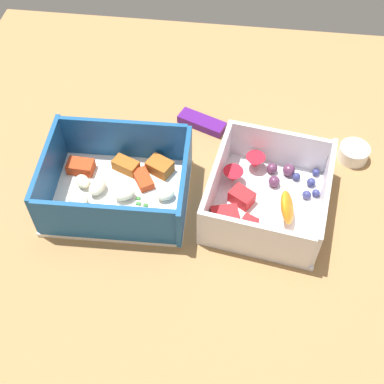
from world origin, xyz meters
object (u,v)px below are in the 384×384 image
paper_cup_liner (354,153)px  candy_bar (202,123)px  pasta_container (117,185)px  fruit_bowl (265,196)px

paper_cup_liner → candy_bar: bearing=170.0°
candy_bar → paper_cup_liner: size_ratio=1.71×
pasta_container → paper_cup_liner: (30.65, 10.48, -1.22)cm
candy_bar → paper_cup_liner: 21.71cm
pasta_container → fruit_bowl: size_ratio=1.04×
pasta_container → paper_cup_liner: bearing=16.9°
pasta_container → fruit_bowl: bearing=0.1°
fruit_bowl → candy_bar: (-9.53, 13.54, -1.50)cm
candy_bar → paper_cup_liner: (21.37, -3.75, 0.42)cm
candy_bar → pasta_container: bearing=-123.1°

